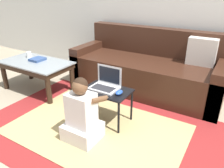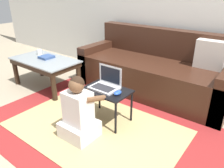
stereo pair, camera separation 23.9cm
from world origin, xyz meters
name	(u,v)px [view 2 (the right image)]	position (x,y,z in m)	size (l,w,h in m)	color
ground_plane	(108,125)	(0.00, 0.00, 0.00)	(16.00, 16.00, 0.00)	gray
wall_back	(176,0)	(0.00, 1.58, 1.25)	(9.00, 0.06, 2.50)	silver
area_rug	(95,128)	(-0.07, -0.14, 0.00)	(2.57, 1.70, 0.01)	maroon
couch	(154,71)	(-0.02, 1.12, 0.31)	(2.15, 0.86, 0.88)	#381E14
coffee_table	(45,64)	(-1.40, 0.24, 0.37)	(1.03, 0.58, 0.44)	gray
laptop_desk	(107,94)	(-0.07, 0.07, 0.34)	(0.52, 0.35, 0.40)	black
laptop	(106,85)	(-0.11, 0.09, 0.44)	(0.31, 0.23, 0.24)	silver
computer_mouse	(118,93)	(0.09, 0.04, 0.42)	(0.06, 0.11, 0.04)	#234CB2
person_seated	(79,114)	(-0.11, -0.34, 0.28)	(0.34, 0.43, 0.68)	silver
cup_on_table	(39,52)	(-1.66, 0.34, 0.48)	(0.08, 0.08, 0.08)	white
book_on_table	(47,57)	(-1.42, 0.30, 0.46)	(0.18, 0.19, 0.04)	#334C7F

